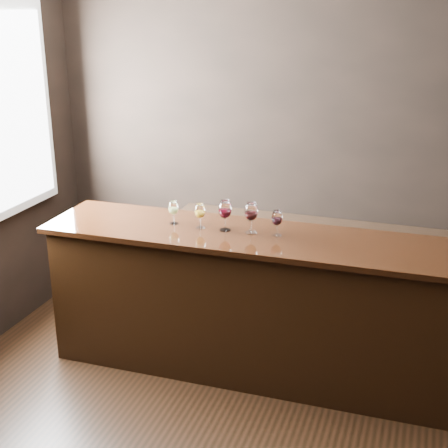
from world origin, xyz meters
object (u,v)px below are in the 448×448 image
(back_bar_shelf, at_px, (317,274))
(glass_red_b, at_px, (251,212))
(bar_counter, at_px, (255,307))
(glass_red_c, at_px, (277,219))
(glass_amber, at_px, (200,211))
(glass_white, at_px, (173,208))
(glass_red_a, at_px, (225,210))

(back_bar_shelf, distance_m, glass_red_b, 1.18)
(bar_counter, xyz_separation_m, glass_red_c, (0.13, 0.03, 0.66))
(back_bar_shelf, relative_size, glass_red_c, 13.51)
(glass_amber, bearing_deg, bar_counter, -1.00)
(back_bar_shelf, xyz_separation_m, glass_amber, (-0.69, -0.85, 0.74))
(glass_red_b, bearing_deg, glass_red_c, 3.16)
(bar_counter, height_order, back_bar_shelf, bar_counter)
(bar_counter, relative_size, glass_white, 17.10)
(glass_white, bearing_deg, bar_counter, -2.53)
(glass_white, bearing_deg, glass_red_b, -0.35)
(glass_red_c, bearing_deg, glass_amber, -177.21)
(bar_counter, bearing_deg, glass_red_a, 174.70)
(glass_amber, relative_size, glass_red_b, 0.81)
(back_bar_shelf, height_order, glass_red_b, glass_red_b)
(glass_amber, xyz_separation_m, glass_red_b, (0.36, 0.02, 0.03))
(glass_red_a, xyz_separation_m, glass_red_c, (0.36, 0.02, -0.03))
(glass_red_b, bearing_deg, glass_white, 179.65)
(glass_red_a, bearing_deg, glass_amber, -176.82)
(glass_red_c, bearing_deg, glass_red_b, -176.84)
(back_bar_shelf, xyz_separation_m, glass_red_a, (-0.51, -0.84, 0.76))
(glass_red_b, bearing_deg, glass_red_a, -177.96)
(bar_counter, height_order, glass_red_b, glass_red_b)
(bar_counter, bearing_deg, back_bar_shelf, 71.12)
(glass_amber, bearing_deg, glass_red_c, 2.79)
(glass_amber, bearing_deg, back_bar_shelf, 51.09)
(glass_red_c, bearing_deg, back_bar_shelf, 79.91)
(glass_red_b, relative_size, glass_red_c, 1.23)
(glass_white, bearing_deg, glass_amber, -5.53)
(glass_amber, distance_m, glass_red_a, 0.18)
(back_bar_shelf, bearing_deg, glass_red_b, -111.20)
(glass_white, xyz_separation_m, glass_red_a, (0.39, -0.01, 0.03))
(bar_counter, xyz_separation_m, glass_red_b, (-0.05, 0.02, 0.69))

